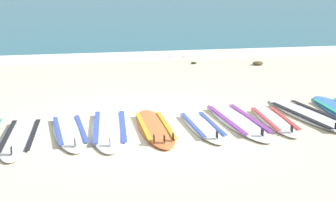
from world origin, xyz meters
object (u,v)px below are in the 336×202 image
(surfboard_2, at_px, (70,131))
(surfboard_8, at_px, (310,115))
(surfboard_7, at_px, (275,120))
(surfboard_4, at_px, (155,127))
(surfboard_6, at_px, (238,120))
(surfboard_3, at_px, (110,128))
(surfboard_5, at_px, (202,126))
(surfboard_1, at_px, (20,137))

(surfboard_2, height_order, surfboard_8, same)
(surfboard_7, bearing_deg, surfboard_4, -179.32)
(surfboard_6, relative_size, surfboard_7, 1.27)
(surfboard_8, bearing_deg, surfboard_3, -179.07)
(surfboard_4, xyz_separation_m, surfboard_8, (2.91, 0.18, -0.00))
(surfboard_3, bearing_deg, surfboard_6, 0.49)
(surfboard_2, distance_m, surfboard_5, 2.23)
(surfboard_6, bearing_deg, surfboard_5, -164.49)
(surfboard_7, bearing_deg, surfboard_8, 11.35)
(surfboard_5, distance_m, surfboard_8, 2.11)
(surfboard_5, bearing_deg, surfboard_1, -179.67)
(surfboard_7, bearing_deg, surfboard_5, -176.40)
(surfboard_6, distance_m, surfboard_7, 0.66)
(surfboard_7, relative_size, surfboard_8, 0.76)
(surfboard_3, distance_m, surfboard_7, 2.92)
(surfboard_6, bearing_deg, surfboard_4, -174.89)
(surfboard_8, bearing_deg, surfboard_4, -176.55)
(surfboard_2, relative_size, surfboard_4, 1.00)
(surfboard_5, height_order, surfboard_8, same)
(surfboard_4, bearing_deg, surfboard_7, 0.68)
(surfboard_6, bearing_deg, surfboard_8, 1.64)
(surfboard_2, xyz_separation_m, surfboard_4, (1.41, -0.06, 0.00))
(surfboard_3, relative_size, surfboard_7, 1.25)
(surfboard_1, distance_m, surfboard_2, 0.79)
(surfboard_1, distance_m, surfboard_6, 3.71)
(surfboard_3, xyz_separation_m, surfboard_6, (2.27, 0.02, -0.00))
(surfboard_1, relative_size, surfboard_6, 0.89)
(surfboard_3, height_order, surfboard_5, same)
(surfboard_6, height_order, surfboard_7, same)
(surfboard_5, bearing_deg, surfboard_4, 175.83)
(surfboard_4, xyz_separation_m, surfboard_7, (2.16, 0.03, -0.00))
(surfboard_4, height_order, surfboard_7, same)
(surfboard_2, height_order, surfboard_3, same)
(surfboard_5, distance_m, surfboard_6, 0.73)
(surfboard_2, relative_size, surfboard_6, 0.86)
(surfboard_7, bearing_deg, surfboard_3, 178.22)
(surfboard_4, relative_size, surfboard_6, 0.86)
(surfboard_5, distance_m, surfboard_7, 1.35)
(surfboard_1, xyz_separation_m, surfboard_3, (1.44, 0.19, -0.00))
(surfboard_1, relative_size, surfboard_5, 1.14)
(surfboard_3, bearing_deg, surfboard_7, -1.78)
(surfboard_4, relative_size, surfboard_7, 1.10)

